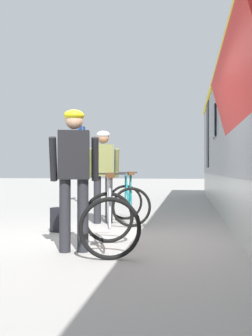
# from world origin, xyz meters

# --- Properties ---
(ground_plane) EXTENTS (80.00, 80.00, 0.00)m
(ground_plane) POSITION_xyz_m (0.00, 0.00, 0.00)
(ground_plane) COLOR #A09E99
(cyclist_near_in_dark) EXTENTS (0.65, 0.40, 1.76)m
(cyclist_near_in_dark) POSITION_xyz_m (-0.32, -0.88, 1.05)
(cyclist_near_in_dark) COLOR #232328
(cyclist_near_in_dark) RESTS_ON ground
(cyclist_far_in_olive) EXTENTS (0.66, 0.41, 1.76)m
(cyclist_far_in_olive) POSITION_xyz_m (-0.52, 1.65, 1.05)
(cyclist_far_in_olive) COLOR #232328
(cyclist_far_in_olive) RESTS_ON ground
(bicycle_near_silver) EXTENTS (0.93, 1.20, 0.99)m
(bicycle_near_silver) POSITION_xyz_m (0.10, -0.73, 0.40)
(bicycle_near_silver) COLOR black
(bicycle_near_silver) RESTS_ON ground
(bicycle_far_teal) EXTENTS (0.97, 1.22, 0.99)m
(bicycle_far_teal) POSITION_xyz_m (-0.05, 1.76, 0.40)
(bicycle_far_teal) COLOR black
(bicycle_far_teal) RESTS_ON ground
(backpack_on_platform) EXTENTS (0.32, 0.25, 0.40)m
(backpack_on_platform) POSITION_xyz_m (-0.99, 0.55, 0.20)
(backpack_on_platform) COLOR black
(backpack_on_platform) RESTS_ON ground
(platform_sign_post) EXTENTS (0.08, 0.70, 2.40)m
(platform_sign_post) POSITION_xyz_m (-2.12, 5.82, 1.62)
(platform_sign_post) COLOR #595B60
(platform_sign_post) RESTS_ON ground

